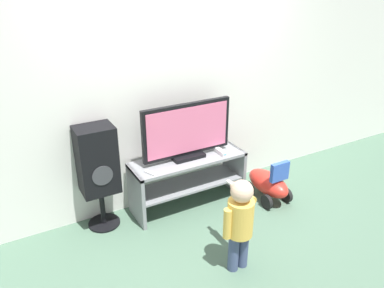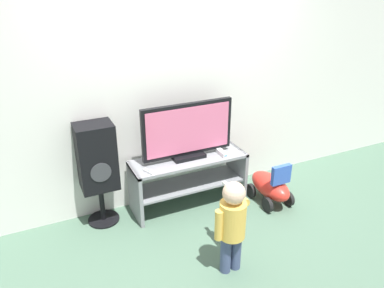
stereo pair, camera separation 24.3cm
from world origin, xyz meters
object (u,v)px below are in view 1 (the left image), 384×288
television (187,132)px  remote_primary (150,173)px  speaker_tower (97,163)px  child (240,218)px  game_console (220,152)px  ride_on_toy (269,183)px

television → remote_primary: bearing=-163.0°
television → speaker_tower: 0.94m
child → speaker_tower: 1.43m
television → remote_primary: (-0.48, -0.15, -0.28)m
game_console → speaker_tower: bearing=172.3°
game_console → ride_on_toy: 0.67m
child → ride_on_toy: bearing=37.5°
remote_primary → child: (0.38, -0.93, -0.07)m
television → speaker_tower: bearing=175.2°
game_console → speaker_tower: (-1.27, 0.17, 0.11)m
television → ride_on_toy: size_ratio=1.68×
speaker_tower → ride_on_toy: 1.87m
television → remote_primary: size_ratio=7.35×
child → ride_on_toy: 1.21m
game_console → television: bearing=165.0°
remote_primary → ride_on_toy: bearing=-9.2°
television → child: bearing=-95.3°
child → speaker_tower: bearing=125.6°
game_console → child: size_ratio=0.21×
remote_primary → ride_on_toy: 1.38m
remote_primary → speaker_tower: bearing=152.9°
game_console → child: 1.08m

